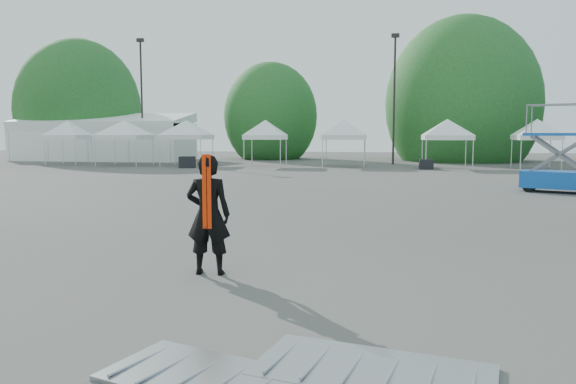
# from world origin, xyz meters

# --- Properties ---
(ground) EXTENTS (120.00, 120.00, 0.00)m
(ground) POSITION_xyz_m (0.00, 0.00, 0.00)
(ground) COLOR #474442
(ground) RESTS_ON ground
(marquee) EXTENTS (15.00, 6.25, 4.23)m
(marquee) POSITION_xyz_m (-22.00, 35.00, 1.97)
(marquee) COLOR white
(marquee) RESTS_ON ground
(light_pole_west) EXTENTS (0.60, 0.25, 10.30)m
(light_pole_west) POSITION_xyz_m (-18.00, 34.00, 5.77)
(light_pole_west) COLOR black
(light_pole_west) RESTS_ON ground
(light_pole_east) EXTENTS (0.60, 0.25, 9.80)m
(light_pole_east) POSITION_xyz_m (3.00, 32.00, 5.52)
(light_pole_east) COLOR black
(light_pole_east) RESTS_ON ground
(tree_far_w) EXTENTS (4.80, 4.80, 7.30)m
(tree_far_w) POSITION_xyz_m (-26.00, 38.00, 4.54)
(tree_far_w) COLOR #382314
(tree_far_w) RESTS_ON ground
(tree_mid_w) EXTENTS (4.16, 4.16, 6.33)m
(tree_mid_w) POSITION_xyz_m (-8.00, 40.00, 3.93)
(tree_mid_w) COLOR #382314
(tree_mid_w) RESTS_ON ground
(tree_mid_e) EXTENTS (5.12, 5.12, 7.79)m
(tree_mid_e) POSITION_xyz_m (9.00, 39.00, 4.84)
(tree_mid_e) COLOR #382314
(tree_mid_e) RESTS_ON ground
(tent_a) EXTENTS (3.74, 3.74, 3.88)m
(tent_a) POSITION_xyz_m (-21.52, 28.24, 3.06)
(tent_a) COLOR silver
(tent_a) RESTS_ON ground
(tent_b) EXTENTS (4.70, 4.70, 3.88)m
(tent_b) POSITION_xyz_m (-16.80, 27.87, 3.06)
(tent_b) COLOR silver
(tent_b) RESTS_ON ground
(tent_c) EXTENTS (4.60, 4.60, 3.88)m
(tent_c) POSITION_xyz_m (-12.12, 28.29, 3.06)
(tent_c) COLOR silver
(tent_c) RESTS_ON ground
(tent_d) EXTENTS (3.95, 3.95, 3.88)m
(tent_d) POSITION_xyz_m (-6.16, 28.09, 3.06)
(tent_d) COLOR silver
(tent_d) RESTS_ON ground
(tent_e) EXTENTS (4.33, 4.33, 3.88)m
(tent_e) POSITION_xyz_m (-0.53, 28.64, 3.06)
(tent_e) COLOR silver
(tent_e) RESTS_ON ground
(tent_f) EXTENTS (4.49, 4.49, 3.88)m
(tent_f) POSITION_xyz_m (6.43, 27.64, 3.06)
(tent_f) COLOR silver
(tent_f) RESTS_ON ground
(tent_g) EXTENTS (3.88, 3.88, 3.88)m
(tent_g) POSITION_xyz_m (12.30, 28.14, 3.06)
(tent_g) COLOR silver
(tent_g) RESTS_ON ground
(man) EXTENTS (0.78, 0.54, 2.04)m
(man) POSITION_xyz_m (-1.11, -2.60, 1.02)
(man) COLOR black
(man) RESTS_ON ground
(scissor_lift) EXTENTS (3.06, 2.37, 3.53)m
(scissor_lift) POSITION_xyz_m (8.97, 12.34, 1.78)
(scissor_lift) COLOR #0C3CA4
(scissor_lift) RESTS_ON ground
(barrier_left) EXTENTS (2.38, 1.71, 0.07)m
(barrier_left) POSITION_xyz_m (0.14, -6.62, 0.03)
(barrier_left) COLOR #95989D
(barrier_left) RESTS_ON ground
(barrier_mid) EXTENTS (2.53, 1.66, 0.07)m
(barrier_mid) POSITION_xyz_m (1.66, -6.21, 0.04)
(barrier_mid) COLOR #95989D
(barrier_mid) RESTS_ON ground
(crate_west) EXTENTS (1.10, 0.90, 0.79)m
(crate_west) POSITION_xyz_m (-11.13, 25.41, 0.39)
(crate_west) COLOR black
(crate_west) RESTS_ON ground
(crate_mid) EXTENTS (0.90, 0.72, 0.68)m
(crate_mid) POSITION_xyz_m (4.99, 26.39, 0.34)
(crate_mid) COLOR black
(crate_mid) RESTS_ON ground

